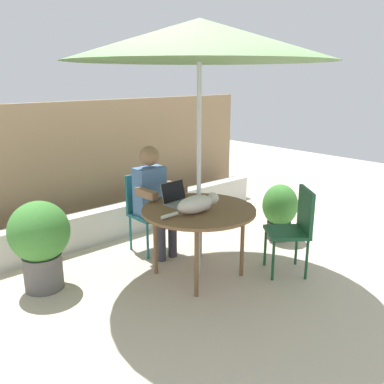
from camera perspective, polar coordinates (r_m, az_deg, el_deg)
The scene contains 12 objects.
ground_plane at distance 4.37m, azimuth 0.89°, elevation -11.24°, with size 14.00×14.00×0.00m, color beige.
fence_back at distance 5.69m, azimuth -13.21°, elevation 3.75°, with size 5.16×0.08×1.68m, color #937756.
planter_wall_low at distance 5.38m, azimuth -9.79°, elevation -3.82°, with size 4.64×0.20×0.40m, color beige.
patio_table at distance 4.11m, azimuth 0.93°, elevation -2.99°, with size 1.14×1.14×0.71m.
patio_umbrella at distance 3.90m, azimuth 1.04°, elevation 20.19°, with size 2.44×2.44×2.47m.
chair_occupied at distance 4.82m, azimuth -6.38°, elevation -1.87°, with size 0.40×0.40×0.90m.
chair_empty at distance 4.34m, azimuth 14.08°, elevation -4.30°, with size 0.56×0.56×0.90m.
person_seated at distance 4.65m, azimuth -5.31°, elevation -0.33°, with size 0.48×0.48×1.24m.
laptop at distance 4.25m, azimuth -2.11°, elevation -0.74°, with size 0.32×0.27×0.21m.
cat at distance 3.96m, azimuth 0.73°, elevation -1.68°, with size 0.65×0.21×0.17m.
potted_plant_near_fence at distance 4.15m, azimuth -20.24°, elevation -6.16°, with size 0.56×0.56×0.87m.
potted_plant_by_chair at distance 5.24m, azimuth 12.02°, elevation -2.33°, with size 0.44×0.44×0.70m.
Camera 1 is at (-2.64, -2.86, 1.99)m, focal length 38.66 mm.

